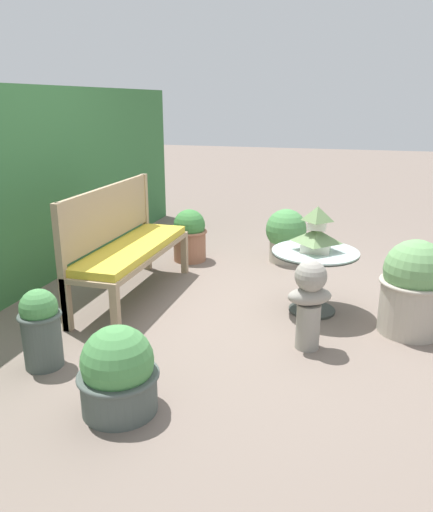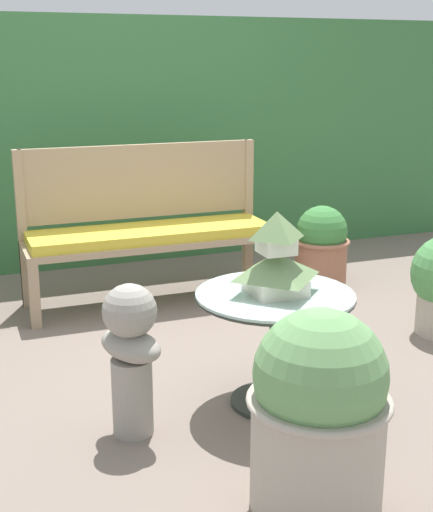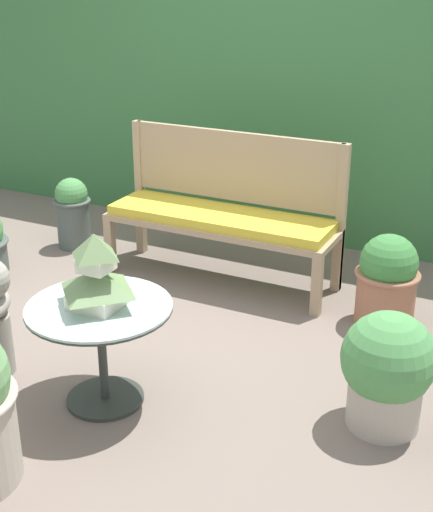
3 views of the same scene
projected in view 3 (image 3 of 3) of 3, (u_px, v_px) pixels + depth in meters
ground at (144, 339)px, 4.16m from camera, size 30.00×30.00×0.00m
foliage_hedge_back at (289, 113)px, 5.67m from camera, size 6.40×0.70×1.83m
garden_bench at (220, 223)px, 4.76m from camera, size 1.58×0.47×0.49m
bench_backrest at (234, 173)px, 4.83m from camera, size 1.58×0.06×0.99m
patio_table at (100, 326)px, 3.42m from camera, size 0.71×0.71×0.53m
pagoda_birdhouse at (97, 276)px, 3.32m from camera, size 0.31×0.31×0.37m
potted_plant_table_far at (387, 280)px, 4.24m from camera, size 0.39×0.39×0.57m
potted_plant_hedge_corner at (73, 211)px, 5.40m from camera, size 0.28×0.28×0.54m
potted_plant_bench_right at (387, 370)px, 3.29m from camera, size 0.44×0.44×0.58m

